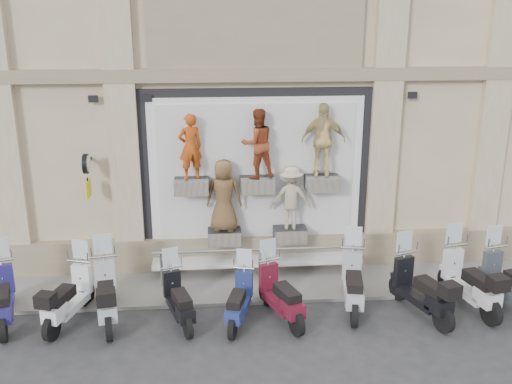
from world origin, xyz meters
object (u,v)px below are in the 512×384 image
at_px(guard_rail, 260,267).
at_px(scooter_a, 1,287).
at_px(scooter_g, 354,274).
at_px(scooter_i, 471,272).
at_px(scooter_d, 178,291).
at_px(scooter_h, 422,279).
at_px(scooter_c, 105,284).
at_px(scooter_e, 239,292).
at_px(clock_sign_bracket, 87,170).
at_px(scooter_b, 68,287).
at_px(scooter_j, 512,273).
at_px(scooter_f, 281,285).

relative_size(guard_rail, scooter_a, 2.50).
distance_m(scooter_g, scooter_i, 2.54).
bearing_deg(scooter_d, scooter_h, -18.80).
distance_m(scooter_h, scooter_i, 1.18).
distance_m(scooter_c, scooter_e, 2.76).
bearing_deg(guard_rail, scooter_h, -27.57).
bearing_deg(scooter_a, scooter_i, -16.58).
distance_m(clock_sign_bracket, scooter_b, 2.74).
relative_size(scooter_a, scooter_b, 1.03).
height_order(scooter_a, scooter_d, scooter_a).
xyz_separation_m(clock_sign_bracket, scooter_c, (0.58, -1.88, -1.95)).
xyz_separation_m(scooter_a, scooter_c, (2.12, -0.09, 0.03)).
bearing_deg(scooter_g, guard_rail, 156.11).
height_order(clock_sign_bracket, scooter_j, clock_sign_bracket).
bearing_deg(scooter_d, guard_rail, 23.70).
bearing_deg(scooter_g, scooter_e, -160.34).
bearing_deg(scooter_i, scooter_g, 164.72).
bearing_deg(scooter_d, scooter_j, -17.48).
bearing_deg(scooter_a, scooter_g, -15.61).
xyz_separation_m(scooter_c, scooter_f, (3.62, -0.22, -0.06)).
xyz_separation_m(scooter_a, scooter_b, (1.34, -0.07, -0.03)).
height_order(clock_sign_bracket, scooter_a, clock_sign_bracket).
bearing_deg(clock_sign_bracket, guard_rail, -6.84).
height_order(scooter_e, scooter_j, scooter_j).
bearing_deg(scooter_g, scooter_b, -168.57).
distance_m(scooter_e, scooter_j, 5.91).
relative_size(scooter_e, scooter_i, 0.82).
xyz_separation_m(scooter_a, scooter_d, (3.61, -0.28, -0.10)).
bearing_deg(scooter_c, scooter_d, -17.76).
height_order(guard_rail, scooter_c, scooter_c).
relative_size(guard_rail, scooter_b, 2.58).
height_order(scooter_d, scooter_f, scooter_f).
height_order(scooter_c, scooter_f, scooter_c).
bearing_deg(guard_rail, clock_sign_bracket, 173.16).
relative_size(scooter_e, scooter_h, 0.85).
distance_m(scooter_e, scooter_h, 3.87).
relative_size(scooter_g, scooter_i, 0.96).
bearing_deg(scooter_a, clock_sign_bracket, 33.73).
relative_size(scooter_a, scooter_c, 0.97).
height_order(scooter_b, scooter_g, scooter_g).
height_order(scooter_d, scooter_j, scooter_j).
distance_m(guard_rail, clock_sign_bracket, 4.57).
distance_m(scooter_b, scooter_c, 0.78).
relative_size(scooter_c, scooter_j, 1.01).
bearing_deg(scooter_f, scooter_b, 157.00).
relative_size(scooter_d, scooter_f, 0.92).
relative_size(scooter_f, scooter_j, 0.94).
bearing_deg(scooter_i, guard_rail, 149.94).
xyz_separation_m(scooter_f, scooter_h, (2.99, -0.08, 0.05)).
bearing_deg(scooter_j, scooter_i, 161.37).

